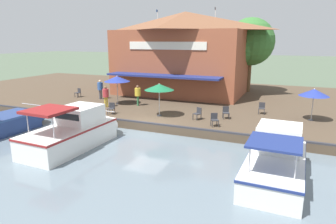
% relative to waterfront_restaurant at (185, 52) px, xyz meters
% --- Properties ---
extents(ground_plane, '(220.00, 220.00, 0.00)m').
position_rel_waterfront_restaurant_xyz_m(ground_plane, '(13.10, 2.08, -4.79)').
color(ground_plane, '#4C5B47').
extents(quay_deck, '(22.00, 56.00, 0.60)m').
position_rel_waterfront_restaurant_xyz_m(quay_deck, '(2.10, 2.08, -4.49)').
color(quay_deck, '#4C3D2D').
rests_on(quay_deck, ground).
extents(quay_edge_fender, '(0.20, 50.40, 0.10)m').
position_rel_waterfront_restaurant_xyz_m(quay_edge_fender, '(13.00, 2.08, -4.14)').
color(quay_edge_fender, '#2D2D33').
rests_on(quay_edge_fender, quay_deck).
extents(waterfront_restaurant, '(11.85, 13.13, 8.56)m').
position_rel_waterfront_restaurant_xyz_m(waterfront_restaurant, '(0.00, 0.00, 0.00)').
color(waterfront_restaurant, brown).
rests_on(waterfront_restaurant, quay_deck).
extents(patio_umbrella_back_row, '(1.97, 1.97, 2.25)m').
position_rel_waterfront_restaurant_xyz_m(patio_umbrella_back_row, '(7.84, 12.19, -2.23)').
color(patio_umbrella_back_row, '#B7B7B7').
rests_on(patio_umbrella_back_row, quay_deck).
extents(patio_umbrella_mid_patio_left, '(2.20, 2.20, 2.47)m').
position_rel_waterfront_restaurant_xyz_m(patio_umbrella_mid_patio_left, '(8.45, -3.06, -1.99)').
color(patio_umbrella_mid_patio_left, '#B7B7B7').
rests_on(patio_umbrella_mid_patio_left, quay_deck).
extents(patio_umbrella_near_quay_edge, '(2.13, 2.13, 2.41)m').
position_rel_waterfront_restaurant_xyz_m(patio_umbrella_near_quay_edge, '(10.82, 1.99, -2.04)').
color(patio_umbrella_near_quay_edge, '#B7B7B7').
rests_on(patio_umbrella_near_quay_edge, quay_deck).
extents(cafe_chair_back_row_seat, '(0.60, 0.60, 0.85)m').
position_rel_waterfront_restaurant_xyz_m(cafe_chair_back_row_seat, '(11.83, 6.37, -3.71)').
color(cafe_chair_back_row_seat, '#2D2D33').
rests_on(cafe_chair_back_row_seat, quay_deck).
extents(cafe_chair_facing_river, '(0.59, 0.59, 0.85)m').
position_rel_waterfront_restaurant_xyz_m(cafe_chair_facing_river, '(10.69, 4.88, -3.71)').
color(cafe_chair_facing_river, '#2D2D33').
rests_on(cafe_chair_facing_river, quay_deck).
extents(cafe_chair_under_first_umbrella, '(0.47, 0.47, 0.85)m').
position_rel_waterfront_restaurant_xyz_m(cafe_chair_under_first_umbrella, '(7.17, 8.81, -3.71)').
color(cafe_chair_under_first_umbrella, '#2D2D33').
rests_on(cafe_chair_under_first_umbrella, quay_deck).
extents(cafe_chair_beside_entrance, '(0.52, 0.52, 0.85)m').
position_rel_waterfront_restaurant_xyz_m(cafe_chair_beside_entrance, '(11.67, -1.58, -3.71)').
color(cafe_chair_beside_entrance, '#2D2D33').
rests_on(cafe_chair_beside_entrance, quay_deck).
extents(cafe_chair_mid_patio, '(0.56, 0.56, 0.85)m').
position_rel_waterfront_restaurant_xyz_m(cafe_chair_mid_patio, '(9.63, 6.63, -3.71)').
color(cafe_chair_mid_patio, '#2D2D33').
rests_on(cafe_chair_mid_patio, quay_deck).
extents(cafe_chair_far_corner_seat, '(0.53, 0.53, 0.85)m').
position_rel_waterfront_restaurant_xyz_m(cafe_chair_far_corner_seat, '(7.16, -8.38, -3.71)').
color(cafe_chair_far_corner_seat, '#2D2D33').
rests_on(cafe_chair_far_corner_seat, quay_deck).
extents(person_near_entrance, '(0.49, 0.49, 1.73)m').
position_rel_waterfront_restaurant_xyz_m(person_near_entrance, '(8.28, -1.18, -3.10)').
color(person_near_entrance, '#337547').
rests_on(person_near_entrance, quay_deck).
extents(person_at_quay_edge, '(0.49, 0.49, 1.74)m').
position_rel_waterfront_restaurant_xyz_m(person_at_quay_edge, '(9.81, -3.34, -3.09)').
color(person_at_quay_edge, gold).
rests_on(person_at_quay_edge, quay_deck).
extents(person_mid_patio, '(0.51, 0.51, 1.80)m').
position_rel_waterfront_restaurant_xyz_m(person_mid_patio, '(7.10, -5.81, -3.05)').
color(person_mid_patio, '#4C4C56').
rests_on(person_mid_patio, quay_deck).
extents(motorboat_nearest_quay, '(6.68, 2.52, 2.21)m').
position_rel_waterfront_restaurant_xyz_m(motorboat_nearest_quay, '(16.52, 10.48, -3.95)').
color(motorboat_nearest_quay, white).
rests_on(motorboat_nearest_quay, river_water).
extents(motorboat_far_downstream, '(7.17, 2.64, 2.15)m').
position_rel_waterfront_restaurant_xyz_m(motorboat_far_downstream, '(17.17, -6.56, -4.09)').
color(motorboat_far_downstream, navy).
rests_on(motorboat_far_downstream, river_water).
extents(motorboat_distant_upstream, '(6.64, 2.68, 2.54)m').
position_rel_waterfront_restaurant_xyz_m(motorboat_distant_upstream, '(16.92, -0.43, -3.85)').
color(motorboat_distant_upstream, white).
rests_on(motorboat_distant_upstream, river_water).
extents(tree_behind_restaurant, '(5.16, 4.92, 7.69)m').
position_rel_waterfront_restaurant_xyz_m(tree_behind_restaurant, '(-2.28, 6.12, 0.90)').
color(tree_behind_restaurant, brown).
rests_on(tree_behind_restaurant, quay_deck).
extents(tree_downstream_bank, '(4.22, 4.02, 7.18)m').
position_rel_waterfront_restaurant_xyz_m(tree_downstream_bank, '(-3.37, -4.13, 0.86)').
color(tree_downstream_bank, brown).
rests_on(tree_downstream_bank, quay_deck).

